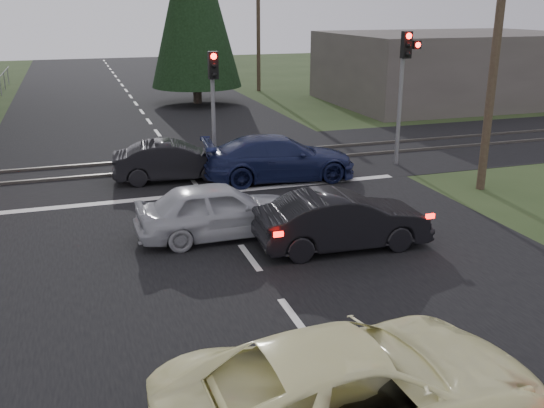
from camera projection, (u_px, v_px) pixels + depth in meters
name	position (u px, v px, depth m)	size (l,w,h in m)	color
ground	(295.00, 319.00, 11.29)	(120.00, 120.00, 0.00)	#293A1A
road	(191.00, 179.00, 20.31)	(14.00, 100.00, 0.01)	black
rail_corridor	(181.00, 164.00, 22.11)	(120.00, 8.00, 0.01)	black
stop_line	(203.00, 194.00, 18.68)	(13.00, 0.35, 0.00)	silver
rail_near	(185.00, 169.00, 21.37)	(120.00, 0.12, 0.10)	#59544C
rail_far	(177.00, 158.00, 22.82)	(120.00, 0.12, 0.10)	#59544C
traffic_signal_right	(405.00, 73.00, 21.03)	(0.68, 0.48, 4.70)	slate
traffic_signal_center	(213.00, 91.00, 20.33)	(0.32, 0.48, 4.10)	slate
utility_pole_near	(497.00, 35.00, 17.74)	(1.80, 0.26, 9.00)	#4C3D2D
utility_pole_mid	(258.00, 18.00, 39.38)	(1.80, 0.26, 9.00)	#4C3D2D
utility_pole_far	(187.00, 13.00, 61.92)	(1.80, 0.26, 9.00)	#4C3D2D
building_right	(451.00, 68.00, 35.85)	(14.00, 10.00, 4.00)	#59514C
cream_coupe	(356.00, 390.00, 7.98)	(2.46, 5.33, 1.48)	#FFFAB6
dark_hatchback	(343.00, 221.00, 14.38)	(1.44, 4.14, 1.36)	black
silver_car	(219.00, 210.00, 15.07)	(1.66, 4.12, 1.40)	#ABADB3
blue_sedan	(279.00, 158.00, 20.02)	(2.05, 5.04, 1.46)	#171E45
dark_car_far	(174.00, 161.00, 19.97)	(1.37, 3.94, 1.30)	black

